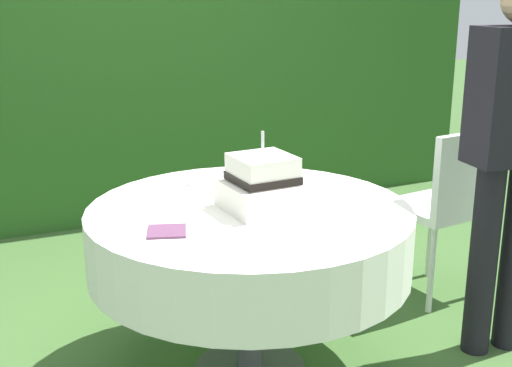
{
  "coord_description": "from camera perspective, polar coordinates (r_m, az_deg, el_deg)",
  "views": [
    {
      "loc": [
        -0.97,
        -2.27,
        1.54
      ],
      "look_at": [
        0.02,
        -0.02,
        0.82
      ],
      "focal_mm": 46.87,
      "sensor_mm": 36.0,
      "label": 1
    }
  ],
  "objects": [
    {
      "name": "cake_table",
      "position": [
        2.64,
        -0.55,
        -4.65
      ],
      "size": [
        1.27,
        1.27,
        0.72
      ],
      "color": "#4C4C51",
      "rests_on": "ground_plane"
    },
    {
      "name": "serving_plate_far",
      "position": [
        2.92,
        -4.54,
        0.09
      ],
      "size": [
        0.14,
        0.14,
        0.01
      ],
      "primitive_type": "cylinder",
      "color": "white",
      "rests_on": "cake_table"
    },
    {
      "name": "standing_person",
      "position": [
        2.92,
        20.98,
        3.16
      ],
      "size": [
        0.38,
        0.24,
        1.6
      ],
      "color": "black",
      "rests_on": "ground_plane"
    },
    {
      "name": "serving_plate_near",
      "position": [
        2.96,
        -1.7,
        0.35
      ],
      "size": [
        0.11,
        0.11,
        0.01
      ],
      "primitive_type": "cylinder",
      "color": "white",
      "rests_on": "cake_table"
    },
    {
      "name": "garden_chair",
      "position": [
        3.44,
        16.02,
        -1.24
      ],
      "size": [
        0.45,
        0.45,
        0.89
      ],
      "color": "white",
      "rests_on": "ground_plane"
    },
    {
      "name": "wedding_cake",
      "position": [
        2.56,
        0.6,
        -0.09
      ],
      "size": [
        0.3,
        0.31,
        0.31
      ],
      "color": "white",
      "rests_on": "cake_table"
    },
    {
      "name": "foliage_hedge",
      "position": [
        4.75,
        -12.35,
        14.86
      ],
      "size": [
        5.35,
        0.66,
        2.9
      ],
      "primitive_type": "cube",
      "color": "#28561E",
      "rests_on": "ground_plane"
    },
    {
      "name": "napkin_stack",
      "position": [
        2.35,
        -7.62,
        -4.06
      ],
      "size": [
        0.17,
        0.17,
        0.01
      ],
      "primitive_type": "cube",
      "rotation": [
        0.0,
        0.0,
        -0.31
      ],
      "color": "#603856",
      "rests_on": "cake_table"
    }
  ]
}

